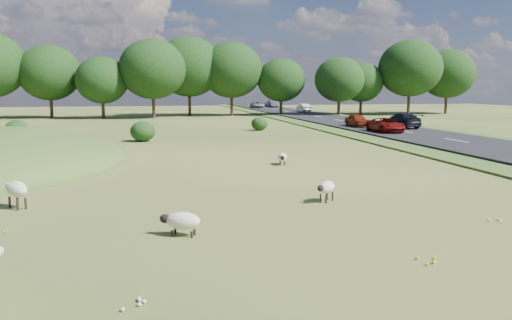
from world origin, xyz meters
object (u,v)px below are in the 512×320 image
at_px(car_2, 304,108).
at_px(car_6, 402,120).
at_px(sheep_4, 282,157).
at_px(car_5, 386,125).
at_px(sheep_5, 326,187).
at_px(car_1, 257,105).
at_px(sheep_2, 182,221).
at_px(car_4, 357,120).
at_px(car_3, 272,103).
at_px(sheep_0, 16,189).

xyz_separation_m(car_2, car_6, (0.00, -32.68, 0.05)).
height_order(sheep_4, car_5, car_5).
bearing_deg(car_5, sheep_5, -120.67).
bearing_deg(car_6, car_1, -85.78).
relative_size(sheep_2, car_4, 0.33).
relative_size(sheep_4, car_3, 0.23).
xyz_separation_m(sheep_2, car_4, (19.85, 33.73, 0.46)).
distance_m(sheep_2, car_6, 39.45).
relative_size(sheep_4, car_6, 0.24).
bearing_deg(sheep_2, car_3, -81.90).
height_order(car_2, car_5, car_2).
relative_size(car_1, car_2, 1.07).
bearing_deg(car_6, sheep_2, 53.15).
bearing_deg(sheep_5, car_6, -165.28).
xyz_separation_m(car_2, car_5, (-3.80, -36.80, -0.05)).
xyz_separation_m(car_2, car_3, (0.00, 21.67, 0.07)).
height_order(sheep_0, car_1, car_1).
bearing_deg(car_5, sheep_2, -125.89).
distance_m(sheep_2, sheep_5, 6.35).
relative_size(car_3, car_4, 1.36).
bearing_deg(car_6, sheep_4, 47.93).
relative_size(sheep_0, car_6, 0.26).
height_order(car_3, car_4, car_3).
relative_size(sheep_2, car_1, 0.29).
height_order(sheep_4, car_3, car_3).
xyz_separation_m(sheep_2, sheep_4, (6.22, 12.25, -0.03)).
relative_size(sheep_5, car_2, 0.25).
relative_size(sheep_0, sheep_2, 1.05).
distance_m(car_3, car_4, 52.32).
distance_m(car_1, car_2, 19.18).
relative_size(car_1, car_4, 1.16).
bearing_deg(sheep_0, sheep_4, -92.94).
bearing_deg(car_3, sheep_2, 74.61).
bearing_deg(sheep_2, sheep_4, -93.42).
xyz_separation_m(car_5, car_6, (3.80, 4.12, 0.10)).
bearing_deg(car_4, sheep_5, -115.21).
bearing_deg(car_2, sheep_2, 69.79).
bearing_deg(sheep_0, car_2, -62.44).
relative_size(car_2, car_3, 0.79).
bearing_deg(car_2, car_3, -90.00).
distance_m(car_2, car_5, 37.00).
height_order(sheep_4, car_1, car_1).
height_order(sheep_2, car_2, car_2).
distance_m(sheep_2, car_3, 89.11).
relative_size(car_2, car_6, 0.82).
bearing_deg(sheep_5, sheep_4, -137.30).
relative_size(car_1, car_5, 0.97).
xyz_separation_m(car_3, car_5, (-3.80, -58.47, -0.12)).
relative_size(sheep_2, car_2, 0.31).
xyz_separation_m(sheep_2, sheep_5, (5.48, 3.21, 0.11)).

